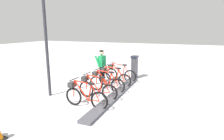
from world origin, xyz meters
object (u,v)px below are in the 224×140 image
Objects in this scene: bike_docked_2 at (105,82)px; lamp_post at (45,29)px; bike_docked_1 at (113,77)px; payment_kiosk at (134,67)px; bike_docked_4 at (84,96)px; bike_docked_3 at (96,88)px; worker_near_rack at (102,65)px; bike_docked_0 at (119,73)px.

lamp_post is at bearing 34.00° from bike_docked_2.
bike_docked_1 is at bearing -90.00° from bike_docked_2.
payment_kiosk is 4.63m from bike_docked_4.
lamp_post is (1.95, 2.23, 2.31)m from bike_docked_1.
bike_docked_4 is at bearing 165.32° from lamp_post.
bike_docked_3 is 3.05m from lamp_post.
bike_docked_3 is 2.57m from worker_near_rack.
bike_docked_4 is 0.41× the size of lamp_post.
bike_docked_2 is 1.00× the size of bike_docked_3.
bike_docked_3 is at bearing -168.35° from lamp_post.
bike_docked_3 is (0.57, 3.68, -0.24)m from payment_kiosk.
bike_docked_4 is (0.00, 0.91, 0.00)m from bike_docked_3.
bike_docked_3 is (0.00, 2.74, 0.00)m from bike_docked_0.
lamp_post is (1.95, 0.40, 2.31)m from bike_docked_3.
bike_docked_0 is 4.36m from lamp_post.
worker_near_rack is at bearing 42.33° from payment_kiosk.
lamp_post is at bearing 48.81° from bike_docked_1.
payment_kiosk is at bearing -101.70° from bike_docked_2.
bike_docked_1 and bike_docked_2 have the same top height.
lamp_post reaches higher than bike_docked_1.
bike_docked_3 and bike_docked_4 have the same top height.
bike_docked_1 is 3.76m from lamp_post.
bike_docked_0 and bike_docked_3 have the same top height.
bike_docked_2 is at bearing 90.00° from bike_docked_1.
bike_docked_3 is 1.00× the size of bike_docked_4.
worker_near_rack is (0.85, -1.46, 0.48)m from bike_docked_2.
bike_docked_2 is 1.04× the size of worker_near_rack.
bike_docked_1 and bike_docked_3 have the same top height.
payment_kiosk is at bearing -121.55° from bike_docked_0.
bike_docked_3 is at bearing -90.00° from bike_docked_4.
lamp_post is (1.10, 2.78, 1.83)m from worker_near_rack.
bike_docked_0 is at bearing -90.00° from bike_docked_3.
payment_kiosk is 2.83m from bike_docked_2.
bike_docked_0 is at bearing 58.45° from payment_kiosk.
payment_kiosk is 1.94m from worker_near_rack.
bike_docked_0 is at bearing -90.00° from bike_docked_2.
bike_docked_1 is at bearing 147.25° from worker_near_rack.
bike_docked_4 is (0.00, 1.83, 0.00)m from bike_docked_2.
lamp_post is (1.95, 3.15, 2.31)m from bike_docked_0.
bike_docked_1 is 0.91m from bike_docked_2.
payment_kiosk is 0.74× the size of bike_docked_2.
lamp_post is at bearing 58.23° from payment_kiosk.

